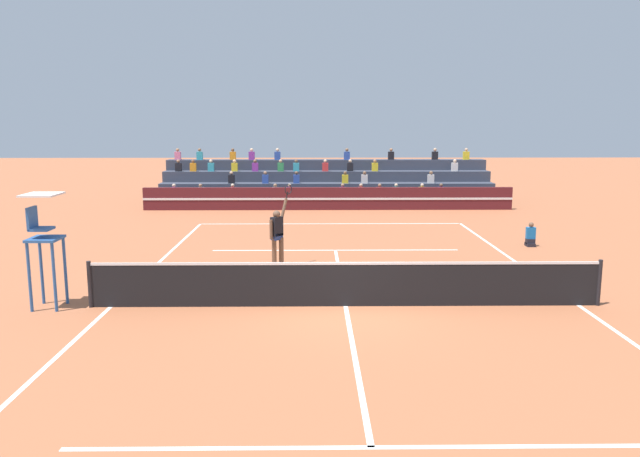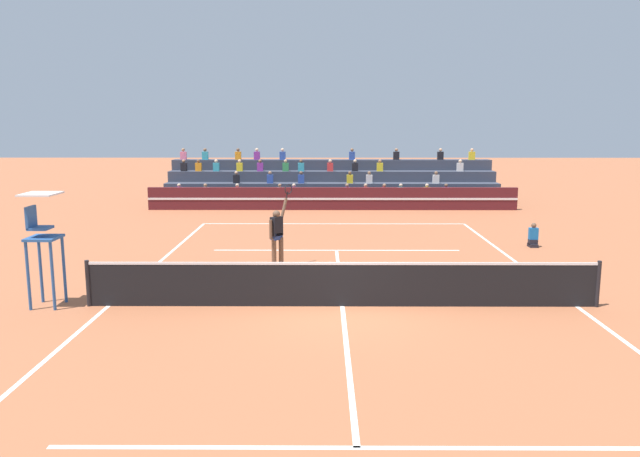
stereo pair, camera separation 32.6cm
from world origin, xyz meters
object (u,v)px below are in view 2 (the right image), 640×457
(umpire_chair, at_px, (42,234))
(tennis_ball, at_px, (397,288))
(ball_kid_courtside, at_px, (533,238))
(tennis_player, at_px, (277,235))

(umpire_chair, bearing_deg, tennis_ball, 9.89)
(umpire_chair, height_order, ball_kid_courtside, umpire_chair)
(ball_kid_courtside, height_order, tennis_ball, ball_kid_courtside)
(umpire_chair, height_order, tennis_player, umpire_chair)
(tennis_player, relative_size, tennis_ball, 36.55)
(umpire_chair, bearing_deg, tennis_player, 37.61)
(umpire_chair, relative_size, ball_kid_courtside, 3.16)
(ball_kid_courtside, bearing_deg, tennis_player, -160.37)
(umpire_chair, xyz_separation_m, ball_kid_courtside, (13.73, 7.02, -1.39))
(tennis_player, bearing_deg, umpire_chair, -142.39)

